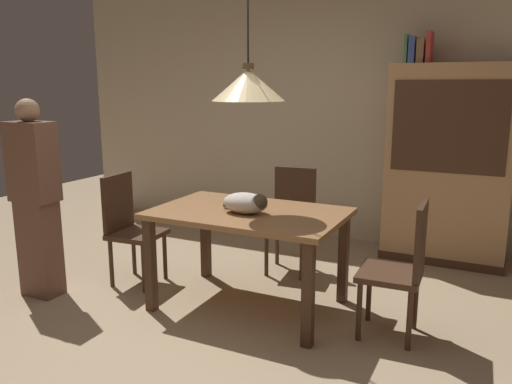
# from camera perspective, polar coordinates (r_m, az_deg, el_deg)

# --- Properties ---
(ground) EXTENTS (10.00, 10.00, 0.00)m
(ground) POSITION_cam_1_polar(r_m,az_deg,el_deg) (3.61, -5.97, -15.67)
(ground) COLOR tan
(back_wall) EXTENTS (6.40, 0.10, 2.90)m
(back_wall) POSITION_cam_1_polar(r_m,az_deg,el_deg) (5.62, 8.31, 9.63)
(back_wall) COLOR beige
(back_wall) RESTS_ON ground
(dining_table) EXTENTS (1.40, 0.90, 0.75)m
(dining_table) POSITION_cam_1_polar(r_m,az_deg,el_deg) (3.80, -0.82, -3.58)
(dining_table) COLOR olive
(dining_table) RESTS_ON ground
(chair_far_back) EXTENTS (0.44, 0.44, 0.93)m
(chair_far_back) POSITION_cam_1_polar(r_m,az_deg,el_deg) (4.62, 4.01, -2.57)
(chair_far_back) COLOR #472D1E
(chair_far_back) RESTS_ON ground
(chair_left_side) EXTENTS (0.43, 0.43, 0.93)m
(chair_left_side) POSITION_cam_1_polar(r_m,az_deg,el_deg) (4.44, -13.98, -3.48)
(chair_left_side) COLOR #472D1E
(chair_left_side) RESTS_ON ground
(chair_right_side) EXTENTS (0.42, 0.42, 0.93)m
(chair_right_side) POSITION_cam_1_polar(r_m,az_deg,el_deg) (3.51, 16.04, -7.76)
(chair_right_side) COLOR #472D1E
(chair_right_side) RESTS_ON ground
(cat_sleeping) EXTENTS (0.39, 0.23, 0.16)m
(cat_sleeping) POSITION_cam_1_polar(r_m,az_deg,el_deg) (3.69, -1.06, -1.23)
(cat_sleeping) COLOR beige
(cat_sleeping) RESTS_ON dining_table
(pendant_lamp) EXTENTS (0.52, 0.52, 1.30)m
(pendant_lamp) POSITION_cam_1_polar(r_m,az_deg,el_deg) (3.66, -0.87, 11.88)
(pendant_lamp) COLOR beige
(hutch_bookcase) EXTENTS (1.12, 0.45, 1.85)m
(hutch_bookcase) POSITION_cam_1_polar(r_m,az_deg,el_deg) (5.09, 20.60, 2.42)
(hutch_bookcase) COLOR tan
(hutch_bookcase) RESTS_ON ground
(book_green_slim) EXTENTS (0.03, 0.20, 0.26)m
(book_green_slim) POSITION_cam_1_polar(r_m,az_deg,el_deg) (5.10, 16.50, 15.01)
(book_green_slim) COLOR #427A4C
(book_green_slim) RESTS_ON hutch_bookcase
(book_blue_wide) EXTENTS (0.06, 0.24, 0.24)m
(book_blue_wide) POSITION_cam_1_polar(r_m,az_deg,el_deg) (5.09, 17.15, 14.86)
(book_blue_wide) COLOR #384C93
(book_blue_wide) RESTS_ON hutch_bookcase
(book_brown_thick) EXTENTS (0.06, 0.24, 0.22)m
(book_brown_thick) POSITION_cam_1_polar(r_m,az_deg,el_deg) (5.08, 18.00, 14.71)
(book_brown_thick) COLOR brown
(book_brown_thick) RESTS_ON hutch_bookcase
(book_red_tall) EXTENTS (0.04, 0.22, 0.28)m
(book_red_tall) POSITION_cam_1_polar(r_m,az_deg,el_deg) (5.07, 18.80, 15.00)
(book_red_tall) COLOR #B73833
(book_red_tall) RESTS_ON hutch_bookcase
(person_standing) EXTENTS (0.36, 0.22, 1.56)m
(person_standing) POSITION_cam_1_polar(r_m,az_deg,el_deg) (4.34, -23.36, -0.79)
(person_standing) COLOR brown
(person_standing) RESTS_ON ground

